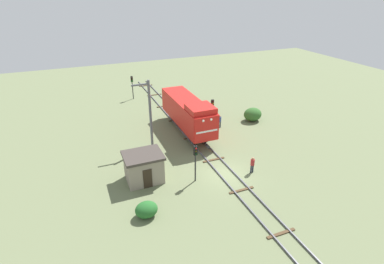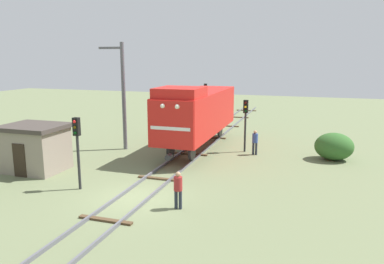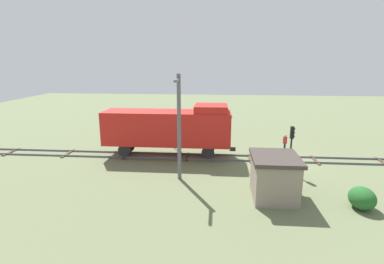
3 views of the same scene
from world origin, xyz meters
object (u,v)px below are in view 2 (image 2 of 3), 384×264
object	(u,v)px
traffic_signal_far	(205,94)
worker_by_signal	(255,141)
traffic_signal_mid	(246,116)
worker_near_track	(178,187)
traffic_signal_near	(77,140)
catenary_mast	(123,93)
relay_hut	(35,147)
locomotive	(197,111)

from	to	relation	value
traffic_signal_far	worker_by_signal	size ratio (longest dim) A/B	2.17
traffic_signal_mid	worker_near_track	distance (m)	11.10
traffic_signal_near	catenary_mast	size ratio (longest dim) A/B	0.48
traffic_signal_mid	relay_hut	size ratio (longest dim) A/B	1.05
locomotive	worker_by_signal	bearing A→B (deg)	-3.69
catenary_mast	relay_hut	size ratio (longest dim) A/B	2.17
worker_near_track	catenary_mast	size ratio (longest dim) A/B	0.22
traffic_signal_near	traffic_signal_far	bearing A→B (deg)	90.94
locomotive	traffic_signal_far	xyz separation A→B (m)	(-3.60, 14.68, -0.20)
locomotive	traffic_signal_near	world-z (taller)	locomotive
traffic_signal_far	worker_near_track	xyz separation A→B (m)	(6.00, -25.30, -1.58)
traffic_signal_mid	worker_by_signal	world-z (taller)	traffic_signal_mid
locomotive	relay_hut	size ratio (longest dim) A/B	3.31
traffic_signal_far	traffic_signal_near	bearing A→B (deg)	-89.06
worker_by_signal	locomotive	bearing A→B (deg)	101.67
catenary_mast	relay_hut	distance (m)	7.27
locomotive	traffic_signal_far	size ratio (longest dim) A/B	3.15
worker_near_track	relay_hut	world-z (taller)	relay_hut
traffic_signal_near	worker_near_track	size ratio (longest dim) A/B	2.16
catenary_mast	traffic_signal_near	bearing A→B (deg)	-77.30
traffic_signal_far	relay_hut	world-z (taller)	traffic_signal_far
locomotive	worker_near_track	bearing A→B (deg)	-77.26
traffic_signal_mid	catenary_mast	world-z (taller)	catenary_mast
worker_by_signal	traffic_signal_far	bearing A→B (deg)	42.91
traffic_signal_mid	traffic_signal_far	xyz separation A→B (m)	(-7.00, 14.36, 0.01)
locomotive	traffic_signal_mid	distance (m)	3.42
traffic_signal_far	catenary_mast	world-z (taller)	catenary_mast
locomotive	worker_near_track	size ratio (longest dim) A/B	6.82
worker_by_signal	worker_near_track	bearing A→B (deg)	-174.50
traffic_signal_far	catenary_mast	bearing A→B (deg)	-95.16
relay_hut	catenary_mast	bearing A→B (deg)	68.90
traffic_signal_mid	traffic_signal_far	bearing A→B (deg)	115.99
locomotive	traffic_signal_near	bearing A→B (deg)	-108.06
worker_by_signal	relay_hut	world-z (taller)	relay_hut
locomotive	relay_hut	world-z (taller)	locomotive
worker_near_track	traffic_signal_near	bearing A→B (deg)	-151.10
traffic_signal_mid	traffic_signal_far	size ratio (longest dim) A/B	1.00
worker_by_signal	catenary_mast	xyz separation A→B (m)	(-9.26, -1.27, 3.05)
traffic_signal_near	relay_hut	world-z (taller)	traffic_signal_near
worker_near_track	catenary_mast	xyz separation A→B (m)	(-7.46, 9.08, 3.05)
traffic_signal_far	worker_near_track	bearing A→B (deg)	-76.66
traffic_signal_near	relay_hut	bearing A→B (deg)	155.46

